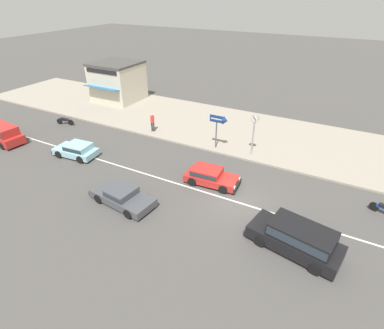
{
  "coord_description": "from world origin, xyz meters",
  "views": [
    {
      "loc": [
        4.71,
        -14.56,
        11.65
      ],
      "look_at": [
        -3.89,
        1.57,
        0.8
      ],
      "focal_mm": 28.0,
      "sensor_mm": 36.0,
      "label": 1
    }
  ],
  "objects_px": {
    "sedan_dark_grey_2": "(122,196)",
    "street_clock": "(254,126)",
    "arrow_signboard": "(223,122)",
    "hatchback_red_3": "(210,176)",
    "minivan_black_4": "(297,238)",
    "shopfront_corner_warung": "(118,81)",
    "pedestrian_mid_kerb": "(152,121)",
    "motorcycle_2": "(65,121)",
    "hatchback_pale_blue_0": "(77,150)",
    "minivan_red_5": "(2,133)"
  },
  "relations": [
    {
      "from": "hatchback_pale_blue_0",
      "to": "shopfront_corner_warung",
      "type": "distance_m",
      "value": 13.83
    },
    {
      "from": "sedan_dark_grey_2",
      "to": "street_clock",
      "type": "xyz_separation_m",
      "value": [
        5.14,
        9.6,
        2.1
      ]
    },
    {
      "from": "minivan_red_5",
      "to": "hatchback_pale_blue_0",
      "type": "bearing_deg",
      "value": 8.45
    },
    {
      "from": "hatchback_red_3",
      "to": "arrow_signboard",
      "type": "height_order",
      "value": "arrow_signboard"
    },
    {
      "from": "pedestrian_mid_kerb",
      "to": "shopfront_corner_warung",
      "type": "relative_size",
      "value": 0.31
    },
    {
      "from": "motorcycle_2",
      "to": "street_clock",
      "type": "height_order",
      "value": "street_clock"
    },
    {
      "from": "minivan_black_4",
      "to": "shopfront_corner_warung",
      "type": "relative_size",
      "value": 0.9
    },
    {
      "from": "street_clock",
      "to": "arrow_signboard",
      "type": "xyz_separation_m",
      "value": [
        -2.48,
        -0.26,
        -0.1
      ]
    },
    {
      "from": "arrow_signboard",
      "to": "pedestrian_mid_kerb",
      "type": "height_order",
      "value": "arrow_signboard"
    },
    {
      "from": "hatchback_pale_blue_0",
      "to": "pedestrian_mid_kerb",
      "type": "bearing_deg",
      "value": 67.34
    },
    {
      "from": "arrow_signboard",
      "to": "hatchback_red_3",
      "type": "bearing_deg",
      "value": -75.96
    },
    {
      "from": "hatchback_pale_blue_0",
      "to": "sedan_dark_grey_2",
      "type": "height_order",
      "value": "hatchback_pale_blue_0"
    },
    {
      "from": "hatchback_red_3",
      "to": "street_clock",
      "type": "height_order",
      "value": "street_clock"
    },
    {
      "from": "hatchback_red_3",
      "to": "street_clock",
      "type": "bearing_deg",
      "value": 75.66
    },
    {
      "from": "motorcycle_2",
      "to": "sedan_dark_grey_2",
      "type": "bearing_deg",
      "value": -28.79
    },
    {
      "from": "hatchback_pale_blue_0",
      "to": "shopfront_corner_warung",
      "type": "xyz_separation_m",
      "value": [
        -5.99,
        12.35,
        1.71
      ]
    },
    {
      "from": "sedan_dark_grey_2",
      "to": "minivan_red_5",
      "type": "height_order",
      "value": "minivan_red_5"
    },
    {
      "from": "street_clock",
      "to": "pedestrian_mid_kerb",
      "type": "height_order",
      "value": "street_clock"
    },
    {
      "from": "street_clock",
      "to": "sedan_dark_grey_2",
      "type": "bearing_deg",
      "value": -118.17
    },
    {
      "from": "street_clock",
      "to": "pedestrian_mid_kerb",
      "type": "relative_size",
      "value": 1.96
    },
    {
      "from": "hatchback_pale_blue_0",
      "to": "street_clock",
      "type": "height_order",
      "value": "street_clock"
    },
    {
      "from": "street_clock",
      "to": "shopfront_corner_warung",
      "type": "relative_size",
      "value": 0.61
    },
    {
      "from": "sedan_dark_grey_2",
      "to": "shopfront_corner_warung",
      "type": "xyz_separation_m",
      "value": [
        -13.06,
        15.4,
        1.76
      ]
    },
    {
      "from": "hatchback_pale_blue_0",
      "to": "street_clock",
      "type": "relative_size",
      "value": 1.09
    },
    {
      "from": "street_clock",
      "to": "hatchback_red_3",
      "type": "bearing_deg",
      "value": -104.34
    },
    {
      "from": "sedan_dark_grey_2",
      "to": "pedestrian_mid_kerb",
      "type": "xyz_separation_m",
      "value": [
        -4.32,
        9.64,
        0.62
      ]
    },
    {
      "from": "sedan_dark_grey_2",
      "to": "shopfront_corner_warung",
      "type": "relative_size",
      "value": 0.8
    },
    {
      "from": "shopfront_corner_warung",
      "to": "sedan_dark_grey_2",
      "type": "bearing_deg",
      "value": -49.7
    },
    {
      "from": "hatchback_pale_blue_0",
      "to": "pedestrian_mid_kerb",
      "type": "height_order",
      "value": "pedestrian_mid_kerb"
    },
    {
      "from": "hatchback_red_3",
      "to": "street_clock",
      "type": "xyz_separation_m",
      "value": [
        1.28,
        5.03,
        2.04
      ]
    },
    {
      "from": "hatchback_pale_blue_0",
      "to": "pedestrian_mid_kerb",
      "type": "relative_size",
      "value": 2.13
    },
    {
      "from": "motorcycle_2",
      "to": "minivan_black_4",
      "type": "bearing_deg",
      "value": -14.57
    },
    {
      "from": "motorcycle_2",
      "to": "pedestrian_mid_kerb",
      "type": "xyz_separation_m",
      "value": [
        8.66,
        2.5,
        0.74
      ]
    },
    {
      "from": "minivan_black_4",
      "to": "arrow_signboard",
      "type": "bearing_deg",
      "value": 132.88
    },
    {
      "from": "motorcycle_2",
      "to": "hatchback_pale_blue_0",
      "type": "bearing_deg",
      "value": -34.64
    },
    {
      "from": "motorcycle_2",
      "to": "arrow_signboard",
      "type": "bearing_deg",
      "value": 8.0
    },
    {
      "from": "sedan_dark_grey_2",
      "to": "shopfront_corner_warung",
      "type": "distance_m",
      "value": 20.27
    },
    {
      "from": "hatchback_pale_blue_0",
      "to": "minivan_black_4",
      "type": "bearing_deg",
      "value": -6.48
    },
    {
      "from": "hatchback_pale_blue_0",
      "to": "minivan_black_4",
      "type": "xyz_separation_m",
      "value": [
        17.41,
        -1.98,
        0.26
      ]
    },
    {
      "from": "minivan_red_5",
      "to": "shopfront_corner_warung",
      "type": "relative_size",
      "value": 0.84
    },
    {
      "from": "minivan_red_5",
      "to": "shopfront_corner_warung",
      "type": "bearing_deg",
      "value": 83.09
    },
    {
      "from": "sedan_dark_grey_2",
      "to": "shopfront_corner_warung",
      "type": "bearing_deg",
      "value": 130.3
    },
    {
      "from": "hatchback_pale_blue_0",
      "to": "street_clock",
      "type": "distance_m",
      "value": 14.01
    },
    {
      "from": "minivan_red_5",
      "to": "motorcycle_2",
      "type": "height_order",
      "value": "minivan_red_5"
    },
    {
      "from": "motorcycle_2",
      "to": "arrow_signboard",
      "type": "height_order",
      "value": "arrow_signboard"
    },
    {
      "from": "arrow_signboard",
      "to": "shopfront_corner_warung",
      "type": "distance_m",
      "value": 16.85
    },
    {
      "from": "minivan_red_5",
      "to": "pedestrian_mid_kerb",
      "type": "bearing_deg",
      "value": 36.66
    },
    {
      "from": "motorcycle_2",
      "to": "street_clock",
      "type": "relative_size",
      "value": 0.53
    },
    {
      "from": "minivan_red_5",
      "to": "motorcycle_2",
      "type": "relative_size",
      "value": 2.62
    },
    {
      "from": "minivan_black_4",
      "to": "street_clock",
      "type": "distance_m",
      "value": 10.14
    }
  ]
}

